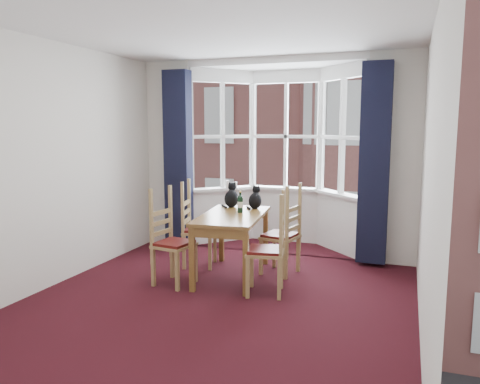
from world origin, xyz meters
The scene contains 22 objects.
floor centered at (0.00, 0.00, 0.00)m, with size 4.50×4.50×0.00m, color black.
ceiling centered at (0.00, 0.00, 2.80)m, with size 4.50×4.50×0.00m, color white.
wall_left centered at (-2.00, 0.00, 1.40)m, with size 4.50×4.50×0.00m, color silver.
wall_right centered at (2.00, 0.00, 1.40)m, with size 4.50×4.50×0.00m, color silver.
wall_near centered at (0.00, -2.25, 1.40)m, with size 4.00×4.00×0.00m, color silver.
wall_back_pier_left centered at (-1.65, 2.25, 1.40)m, with size 0.70×0.12×2.80m, color silver.
wall_back_pier_right centered at (1.65, 2.25, 1.40)m, with size 0.70×0.12×2.80m, color silver.
bay_window centered at (0.00, 2.75, 1.40)m, with size 2.76×0.94×2.80m.
curtain_left centered at (-1.42, 2.07, 1.35)m, with size 0.38×0.22×2.60m, color black.
curtain_right centered at (1.42, 2.07, 1.35)m, with size 0.38×0.22×2.60m, color black.
dining_table centered at (-0.15, 0.99, 0.67)m, with size 0.86×1.40×0.78m.
chair_left_near centered at (-0.78, 0.52, 0.47)m, with size 0.46×0.48×0.92m.
chair_left_far centered at (-0.80, 1.26, 0.47)m, with size 0.48×0.50×0.92m.
chair_right_near centered at (0.49, 0.59, 0.47)m, with size 0.47×0.49×0.92m.
chair_right_far centered at (0.46, 1.30, 0.47)m, with size 0.48×0.49×0.92m.
cat_left centered at (-0.34, 1.48, 0.91)m, with size 0.23×0.28×0.34m.
cat_right centered at (-0.01, 1.47, 0.90)m, with size 0.18×0.25×0.31m.
wine_bottle centered at (-0.10, 1.14, 0.90)m, with size 0.07×0.07×0.27m.
candle_tall centered at (-0.84, 2.60, 0.93)m, with size 0.06×0.06×0.12m, color white.
candle_short centered at (-0.71, 2.63, 0.92)m, with size 0.06×0.06×0.10m, color white.
street centered at (0.00, 32.25, -6.00)m, with size 80.00×80.00×0.00m, color #333335.
tenement_building centered at (0.00, 14.01, 1.60)m, with size 18.40×7.80×15.20m.
Camera 1 is at (1.83, -4.21, 1.85)m, focal length 35.00 mm.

